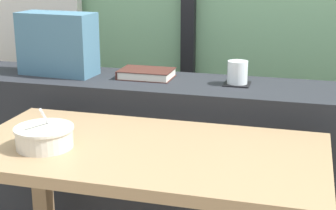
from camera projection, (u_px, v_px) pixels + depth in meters
name	position (u px, v px, depth m)	size (l,w,h in m)	color
dark_console_ledge	(184.00, 175.00, 2.16)	(2.80, 0.36, 0.80)	#23262B
breakfast_table	(146.00, 187.00, 1.60)	(1.10, 0.56, 0.72)	#826849
coaster_square	(237.00, 84.00, 2.01)	(0.10, 0.10, 0.01)	black
juice_glass	(237.00, 73.00, 2.00)	(0.08, 0.08, 0.09)	white
closed_book	(146.00, 74.00, 2.11)	(0.22, 0.15, 0.04)	#47231E
throw_pillow	(58.00, 44.00, 2.15)	(0.32, 0.14, 0.26)	#426B84
soup_bowl	(45.00, 137.00, 1.55)	(0.18, 0.18, 0.14)	beige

